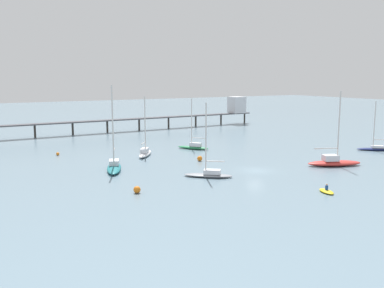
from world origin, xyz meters
name	(u,v)px	position (x,y,z in m)	size (l,w,h in m)	color
ground_plane	(255,171)	(0.00, 0.00, 0.00)	(400.00, 400.00, 0.00)	slate
pier	(189,111)	(19.80, 54.00, 4.45)	(81.00, 4.17, 8.13)	#4C4C51
sailboat_green	(194,146)	(1.79, 21.24, 0.69)	(4.93, 6.14, 9.93)	#287F4C
sailboat_navy	(375,147)	(31.09, 2.26, 0.61)	(6.27, 5.21, 9.45)	navy
sailboat_gray	(209,173)	(-8.24, 0.11, 0.61)	(6.57, 5.91, 10.48)	gray
sailboat_white	(145,152)	(-9.37, 19.47, 0.72)	(5.48, 6.64, 10.62)	white
sailboat_teal	(114,165)	(-18.20, 11.20, 0.73)	(5.13, 8.76, 12.81)	#1E727A
sailboat_red	(334,161)	(12.98, -3.53, 0.72)	(8.97, 5.87, 11.85)	red
dinghy_yellow	(326,191)	(-0.31, -14.07, 0.21)	(1.87, 2.84, 1.14)	yellow
mooring_buoy_mid	(200,158)	(-3.35, 10.56, 0.44)	(0.88, 0.88, 0.88)	orange
mooring_buoy_outer	(137,190)	(-20.31, -2.52, 0.44)	(0.88, 0.88, 0.88)	orange
mooring_buoy_far	(58,154)	(-22.71, 27.91, 0.29)	(0.59, 0.59, 0.59)	orange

